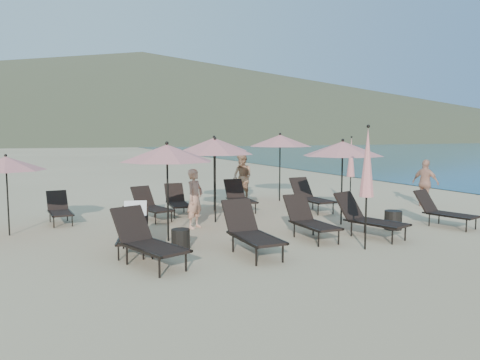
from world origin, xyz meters
name	(u,v)px	position (x,y,z in m)	size (l,w,h in m)	color
ground	(329,238)	(0.00, 0.00, 0.00)	(800.00, 800.00, 0.00)	#D6BA8C
volcanic_headland	(159,97)	(71.37, 302.62, 26.49)	(690.00, 690.00, 55.00)	brown
lounger_0	(147,240)	(-4.49, -0.54, 0.48)	(1.23, 1.92, 1.03)	black
lounger_1	(134,229)	(-4.51, 0.69, 0.47)	(0.96, 1.66, 0.98)	black
lounger_2	(251,231)	(-2.35, -0.59, 0.49)	(0.70, 1.82, 1.05)	black
lounger_3	(310,219)	(-0.47, 0.14, 0.46)	(0.66, 1.70, 0.97)	black
lounger_4	(368,217)	(0.93, -0.26, 0.48)	(1.17, 1.89, 1.02)	black
lounger_5	(443,210)	(3.59, -0.07, 0.43)	(1.00, 1.71, 0.93)	black
lounger_6	(59,209)	(-5.81, 4.59, 0.40)	(0.66, 1.51, 0.85)	black
lounger_7	(151,205)	(-3.36, 4.08, 0.43)	(0.98, 1.69, 0.92)	black
lounger_8	(178,201)	(-2.40, 4.64, 0.42)	(0.73, 1.61, 0.90)	black
lounger_9	(239,197)	(-0.36, 4.53, 0.45)	(0.77, 1.71, 0.96)	black
lounger_10	(311,196)	(1.70, 3.53, 0.48)	(0.73, 1.79, 1.02)	black
umbrella_open_0	(167,153)	(-3.62, 1.21, 2.04)	(2.15, 2.15, 2.31)	black
umbrella_open_1	(215,147)	(-1.80, 2.94, 2.11)	(2.22, 2.22, 2.39)	black
umbrella_open_2	(343,149)	(1.25, 1.25, 2.07)	(2.18, 2.18, 2.35)	black
umbrella_open_3	(214,144)	(-1.12, 4.83, 2.14)	(2.25, 2.25, 2.42)	black
umbrella_open_4	(280,141)	(1.83, 5.84, 2.22)	(2.33, 2.33, 2.51)	black
umbrella_open_5	(6,163)	(-7.02, 3.37, 1.76)	(1.86, 1.86, 2.00)	black
umbrella_closed_0	(367,163)	(0.06, -1.25, 1.86)	(0.31, 0.31, 2.67)	black
umbrella_closed_1	(351,158)	(3.40, 3.73, 1.67)	(0.28, 0.28, 2.39)	black
side_table_0	(181,239)	(-3.56, 0.41, 0.22)	(0.41, 0.41, 0.43)	black
side_table_1	(393,220)	(2.08, 0.15, 0.25)	(0.44, 0.44, 0.49)	black
beachgoer_a	(195,199)	(-2.57, 2.41, 0.78)	(0.57, 0.37, 1.56)	tan
beachgoer_b	(242,177)	(0.69, 6.66, 0.86)	(0.84, 0.65, 1.72)	tan
beachgoer_c	(425,183)	(5.77, 2.74, 0.80)	(0.94, 0.39, 1.61)	tan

